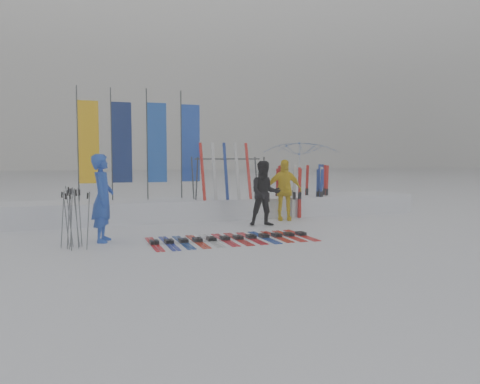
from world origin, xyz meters
name	(u,v)px	position (x,y,z in m)	size (l,w,h in m)	color
ground	(256,246)	(0.00, 0.00, 0.00)	(120.00, 120.00, 0.00)	white
snow_bank	(201,208)	(0.00, 4.60, 0.30)	(14.00, 1.60, 0.60)	white
person_blue	(103,198)	(-2.96, 1.54, 0.95)	(0.69, 0.46, 1.90)	blue
person_black	(265,193)	(1.25, 2.59, 0.87)	(0.84, 0.66, 1.73)	black
person_yellow	(284,190)	(2.19, 3.43, 0.88)	(1.03, 0.43, 1.76)	yellow
tent_canopy	(301,174)	(3.99, 5.95, 1.24)	(2.70, 2.75, 2.48)	white
ski_row	(231,238)	(-0.28, 0.85, 0.04)	(3.59, 1.70, 0.07)	red
pole_cluster	(73,219)	(-3.57, 0.99, 0.60)	(0.59, 0.51, 1.26)	#595B60
feather_flags	(140,143)	(-1.74, 4.86, 2.24)	(3.51, 0.18, 3.20)	#383A3F
ski_rack	(228,172)	(0.72, 4.20, 1.38)	(2.04, 0.80, 1.23)	#383A3F
upright_skis	(304,191)	(3.25, 4.21, 0.78)	(1.73, 1.15, 1.69)	navy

